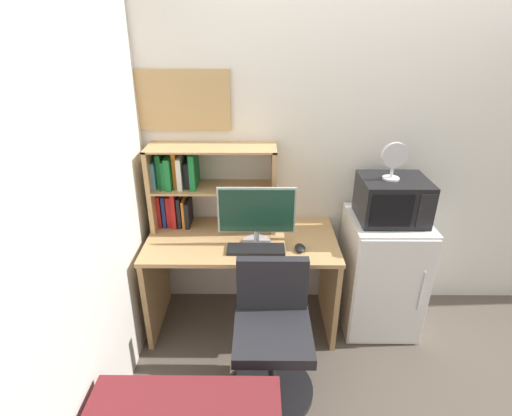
% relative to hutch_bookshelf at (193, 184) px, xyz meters
% --- Properties ---
extents(wall_back, '(6.40, 0.04, 2.60)m').
position_rel_hutch_bookshelf_xyz_m(wall_back, '(1.64, 0.15, 0.23)').
color(wall_back, silver).
rests_on(wall_back, ground_plane).
extents(wall_left, '(0.04, 4.40, 2.60)m').
position_rel_hutch_bookshelf_xyz_m(wall_left, '(-0.38, -1.47, 0.23)').
color(wall_left, silver).
rests_on(wall_left, ground_plane).
extents(desk, '(1.32, 0.67, 0.74)m').
position_rel_hutch_bookshelf_xyz_m(desk, '(0.35, -0.21, -0.55)').
color(desk, tan).
rests_on(desk, ground_plane).
extents(hutch_bookshelf, '(0.89, 0.29, 0.61)m').
position_rel_hutch_bookshelf_xyz_m(hutch_bookshelf, '(0.00, 0.00, 0.00)').
color(hutch_bookshelf, tan).
rests_on(hutch_bookshelf, desk).
extents(monitor, '(0.52, 0.20, 0.41)m').
position_rel_hutch_bookshelf_xyz_m(monitor, '(0.45, -0.27, -0.11)').
color(monitor, '#B7B7BC').
rests_on(monitor, desk).
extents(keyboard, '(0.38, 0.14, 0.02)m').
position_rel_hutch_bookshelf_xyz_m(keyboard, '(0.45, -0.37, -0.32)').
color(keyboard, black).
rests_on(keyboard, desk).
extents(computer_mouse, '(0.07, 0.11, 0.03)m').
position_rel_hutch_bookshelf_xyz_m(computer_mouse, '(0.74, -0.36, -0.31)').
color(computer_mouse, black).
rests_on(computer_mouse, desk).
extents(mini_fridge, '(0.53, 0.56, 0.88)m').
position_rel_hutch_bookshelf_xyz_m(mini_fridge, '(1.37, -0.18, -0.63)').
color(mini_fridge, white).
rests_on(mini_fridge, ground_plane).
extents(microwave, '(0.44, 0.38, 0.29)m').
position_rel_hutch_bookshelf_xyz_m(microwave, '(1.37, -0.17, -0.04)').
color(microwave, black).
rests_on(microwave, mini_fridge).
extents(desk_fan, '(0.17, 0.11, 0.25)m').
position_rel_hutch_bookshelf_xyz_m(desk_fan, '(1.34, -0.18, 0.24)').
color(desk_fan, silver).
rests_on(desk_fan, microwave).
extents(desk_chair, '(0.52, 0.52, 0.85)m').
position_rel_hutch_bookshelf_xyz_m(desk_chair, '(0.55, -0.79, -0.69)').
color(desk_chair, black).
rests_on(desk_chair, ground_plane).
extents(wall_corkboard, '(0.67, 0.02, 0.40)m').
position_rel_hutch_bookshelf_xyz_m(wall_corkboard, '(-0.06, 0.12, 0.56)').
color(wall_corkboard, tan).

